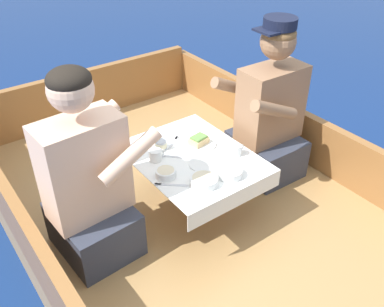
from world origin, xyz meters
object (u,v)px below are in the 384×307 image
Objects in this scene: coffee_cup_port at (156,155)px; coffee_cup_starboard at (236,150)px; sandwich at (199,140)px; person_port at (88,185)px; tin_can at (161,145)px; person_starboard at (269,116)px.

coffee_cup_port and coffee_cup_starboard have the same top height.
coffee_cup_starboard reaches higher than sandwich.
person_port is 0.53m from tin_can.
person_port is at bearing 168.39° from coffee_cup_starboard.
person_port is 1.22m from person_starboard.
person_starboard reaches higher than tin_can.
coffee_cup_starboard is (0.39, -0.23, 0.00)m from coffee_cup_port.
coffee_cup_starboard is 1.33× the size of tin_can.
person_port is 0.84m from coffee_cup_starboard.
coffee_cup_port is 1.47× the size of tin_can.
person_starboard is 11.58× the size of coffee_cup_starboard.
person_port is at bearing -176.76° from sandwich.
coffee_cup_port is 1.11× the size of coffee_cup_starboard.
tin_can is at bearing 11.12° from person_port.
tin_can is (0.09, 0.08, -0.01)m from coffee_cup_port.
person_port is 0.43m from coffee_cup_port.
person_port reaches higher than coffee_cup_starboard.
sandwich is 0.29m from coffee_cup_port.
person_starboard is (1.22, -0.02, -0.00)m from person_port.
sandwich is (-0.51, 0.06, -0.03)m from person_starboard.
sandwich is at bearing -5.16° from person_starboard.
sandwich is 0.23m from coffee_cup_starboard.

